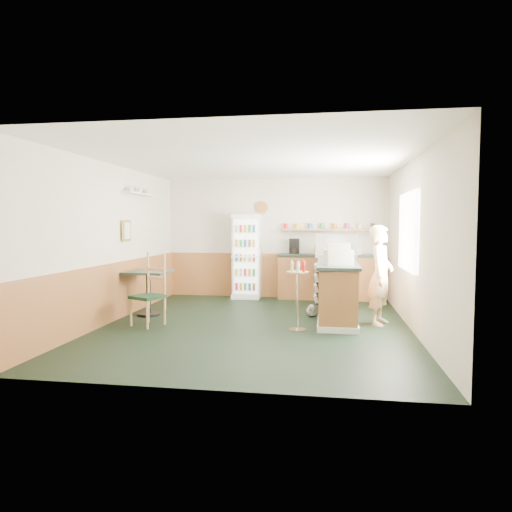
% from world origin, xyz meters
% --- Properties ---
extents(ground, '(6.00, 6.00, 0.00)m').
position_xyz_m(ground, '(0.00, 0.00, 0.00)').
color(ground, black).
rests_on(ground, ground).
extents(room_envelope, '(5.04, 6.02, 2.72)m').
position_xyz_m(room_envelope, '(-0.23, 0.73, 1.52)').
color(room_envelope, beige).
rests_on(room_envelope, ground).
extents(service_counter, '(0.68, 3.01, 1.01)m').
position_xyz_m(service_counter, '(1.35, 1.07, 0.46)').
color(service_counter, '#A36834').
rests_on(service_counter, ground).
extents(back_counter, '(2.24, 0.42, 1.69)m').
position_xyz_m(back_counter, '(1.19, 2.80, 0.55)').
color(back_counter, '#A36834').
rests_on(back_counter, ground).
extents(drinks_fridge, '(0.62, 0.53, 1.89)m').
position_xyz_m(drinks_fridge, '(-0.62, 2.74, 0.94)').
color(drinks_fridge, white).
rests_on(drinks_fridge, ground).
extents(display_case, '(0.82, 0.43, 0.46)m').
position_xyz_m(display_case, '(1.35, 1.79, 1.24)').
color(display_case, silver).
rests_on(display_case, service_counter).
extents(cash_register, '(0.50, 0.52, 0.24)m').
position_xyz_m(cash_register, '(1.35, 0.20, 1.13)').
color(cash_register, beige).
rests_on(cash_register, service_counter).
extents(shopkeeper, '(0.55, 0.65, 1.65)m').
position_xyz_m(shopkeeper, '(2.05, 0.37, 0.83)').
color(shopkeeper, tan).
rests_on(shopkeeper, ground).
extents(condiment_stand, '(0.35, 0.35, 1.09)m').
position_xyz_m(condiment_stand, '(0.72, -0.26, 0.70)').
color(condiment_stand, silver).
rests_on(condiment_stand, ground).
extents(newspaper_rack, '(0.09, 0.45, 0.72)m').
position_xyz_m(newspaper_rack, '(0.99, 0.97, 0.59)').
color(newspaper_rack, black).
rests_on(newspaper_rack, ground).
extents(cafe_table, '(0.75, 0.75, 0.82)m').
position_xyz_m(cafe_table, '(-2.05, 0.51, 0.58)').
color(cafe_table, black).
rests_on(cafe_table, ground).
extents(cafe_chair, '(0.59, 0.60, 1.20)m').
position_xyz_m(cafe_chair, '(-1.74, -0.20, 0.63)').
color(cafe_chair, black).
rests_on(cafe_chair, ground).
extents(dog_doorstop, '(0.20, 0.25, 0.24)m').
position_xyz_m(dog_doorstop, '(0.91, 0.85, 0.11)').
color(dog_doorstop, '#969590').
rests_on(dog_doorstop, ground).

